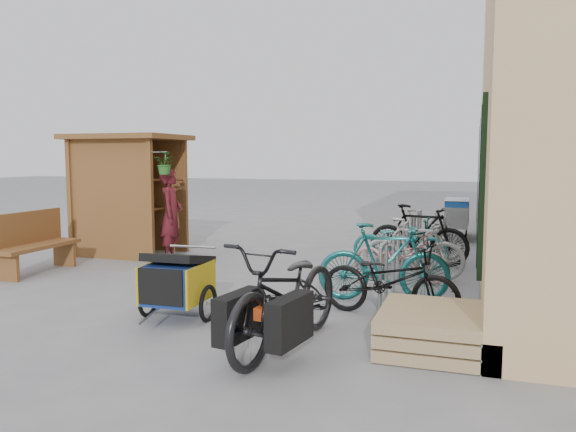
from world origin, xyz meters
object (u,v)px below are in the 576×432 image
(bike_2, at_px, (399,256))
(bike_4, at_px, (400,242))
(bike_3, at_px, (413,249))
(bike_5, at_px, (418,235))
(child_trailer, at_px, (177,280))
(cargo_bike, at_px, (288,295))
(kiosk, at_px, (125,178))
(pallet_stack, at_px, (430,329))
(bench, at_px, (33,242))
(bike_7, at_px, (421,231))
(bike_0, at_px, (389,280))
(person_kiosk, at_px, (171,215))
(bike_6, at_px, (421,236))
(shopping_carts, at_px, (457,214))
(bike_1, at_px, (384,262))

(bike_2, xyz_separation_m, bike_4, (-0.14, 1.16, 0.05))
(bike_3, relative_size, bike_5, 0.89)
(child_trailer, height_order, cargo_bike, cargo_bike)
(kiosk, distance_m, pallet_stack, 7.50)
(bike_2, bearing_deg, cargo_bike, -178.89)
(kiosk, distance_m, bike_3, 5.87)
(bench, distance_m, bike_2, 6.12)
(bike_3, bearing_deg, child_trailer, 144.48)
(kiosk, bearing_deg, bike_7, 20.63)
(bike_2, distance_m, bike_3, 0.34)
(bench, height_order, bike_0, bench)
(person_kiosk, distance_m, bike_6, 4.84)
(bike_6, bearing_deg, shopping_carts, -4.51)
(bike_4, bearing_deg, person_kiosk, 103.76)
(bike_0, bearing_deg, bike_1, 25.11)
(bike_2, bearing_deg, kiosk, 93.75)
(person_kiosk, bearing_deg, bike_5, -90.98)
(pallet_stack, xyz_separation_m, bike_5, (-0.56, 4.61, 0.34))
(child_trailer, distance_m, bike_7, 6.29)
(child_trailer, relative_size, bike_7, 0.99)
(pallet_stack, bearing_deg, bike_5, 96.98)
(bike_0, relative_size, bike_3, 1.07)
(bike_2, bearing_deg, bike_7, 10.27)
(kiosk, height_order, pallet_stack, kiosk)
(shopping_carts, bearing_deg, bench, -135.48)
(cargo_bike, xyz_separation_m, bike_0, (0.81, 1.49, -0.11))
(cargo_bike, bearing_deg, shopping_carts, 90.82)
(bike_0, bearing_deg, cargo_bike, 163.21)
(bike_0, relative_size, bike_2, 1.15)
(bike_6, height_order, bike_7, bike_7)
(shopping_carts, height_order, bike_1, bike_1)
(pallet_stack, height_order, bike_4, bike_4)
(bike_0, height_order, bike_6, bike_0)
(pallet_stack, relative_size, bike_5, 0.66)
(person_kiosk, xyz_separation_m, bike_0, (4.48, -2.52, -0.41))
(bike_2, xyz_separation_m, bike_6, (0.13, 2.27, 0.03))
(kiosk, distance_m, bike_4, 5.55)
(bike_1, xyz_separation_m, bike_2, (0.04, 1.30, -0.14))
(bike_5, height_order, bike_6, bike_5)
(person_kiosk, relative_size, bike_1, 0.98)
(bike_0, height_order, bike_7, bike_0)
(pallet_stack, relative_size, shopping_carts, 0.65)
(cargo_bike, relative_size, person_kiosk, 1.31)
(person_kiosk, height_order, bike_5, person_kiosk)
(kiosk, xyz_separation_m, child_trailer, (3.28, -3.71, -1.08))
(bench, bearing_deg, child_trailer, -24.36)
(cargo_bike, height_order, bike_3, cargo_bike)
(pallet_stack, height_order, bike_1, bike_1)
(bike_2, bearing_deg, bike_5, 6.35)
(kiosk, relative_size, child_trailer, 1.70)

